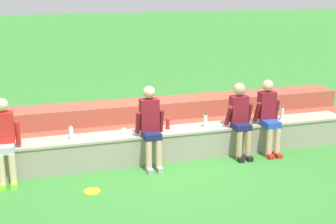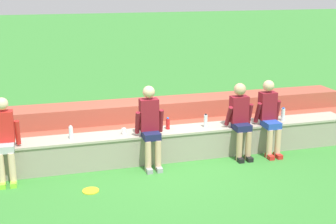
% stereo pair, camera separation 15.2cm
% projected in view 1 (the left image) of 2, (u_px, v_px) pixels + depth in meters
% --- Properties ---
extents(ground_plane, '(80.00, 80.00, 0.00)m').
position_uv_depth(ground_plane, '(169.00, 163.00, 8.47)').
color(ground_plane, '#388433').
extents(stone_seating_wall, '(7.40, 0.54, 0.56)m').
position_uv_depth(stone_seating_wall, '(165.00, 144.00, 8.62)').
color(stone_seating_wall, gray).
rests_on(stone_seating_wall, ground).
extents(brick_bleachers, '(9.02, 1.44, 0.73)m').
position_uv_depth(brick_bleachers, '(148.00, 123.00, 9.81)').
color(brick_bleachers, '#A34C38').
rests_on(brick_bleachers, ground).
extents(person_far_left, '(0.49, 0.53, 1.41)m').
position_uv_depth(person_far_left, '(5.00, 139.00, 7.48)').
color(person_far_left, beige).
rests_on(person_far_left, ground).
extents(person_left_of_center, '(0.51, 0.54, 1.47)m').
position_uv_depth(person_left_of_center, '(151.00, 125.00, 8.11)').
color(person_left_of_center, '#DBAD89').
rests_on(person_left_of_center, ground).
extents(person_center, '(0.51, 0.54, 1.41)m').
position_uv_depth(person_center, '(240.00, 117.00, 8.61)').
color(person_center, tan).
rests_on(person_center, ground).
extents(person_right_of_center, '(0.49, 0.59, 1.42)m').
position_uv_depth(person_right_of_center, '(269.00, 115.00, 8.79)').
color(person_right_of_center, '#DBAD89').
rests_on(person_right_of_center, ground).
extents(water_bottle_near_right, '(0.08, 0.08, 0.27)m').
position_uv_depth(water_bottle_near_right, '(282.00, 114.00, 9.13)').
color(water_bottle_near_right, silver).
rests_on(water_bottle_near_right, stone_seating_wall).
extents(water_bottle_near_left, '(0.07, 0.07, 0.26)m').
position_uv_depth(water_bottle_near_left, '(205.00, 121.00, 8.69)').
color(water_bottle_near_left, silver).
rests_on(water_bottle_near_left, stone_seating_wall).
extents(water_bottle_mid_left, '(0.07, 0.07, 0.23)m').
position_uv_depth(water_bottle_mid_left, '(71.00, 133.00, 8.04)').
color(water_bottle_mid_left, silver).
rests_on(water_bottle_mid_left, stone_seating_wall).
extents(water_bottle_mid_right, '(0.07, 0.07, 0.22)m').
position_uv_depth(water_bottle_mid_right, '(168.00, 124.00, 8.58)').
color(water_bottle_mid_right, red).
rests_on(water_bottle_mid_right, stone_seating_wall).
extents(plastic_cup_left_end, '(0.08, 0.08, 0.10)m').
position_uv_depth(plastic_cup_left_end, '(250.00, 120.00, 8.97)').
color(plastic_cup_left_end, white).
rests_on(plastic_cup_left_end, stone_seating_wall).
extents(plastic_cup_right_end, '(0.08, 0.08, 0.11)m').
position_uv_depth(plastic_cup_right_end, '(124.00, 131.00, 8.30)').
color(plastic_cup_right_end, white).
rests_on(plastic_cup_right_end, stone_seating_wall).
extents(frisbee, '(0.27, 0.27, 0.02)m').
position_uv_depth(frisbee, '(92.00, 191.00, 7.33)').
color(frisbee, yellow).
rests_on(frisbee, ground).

